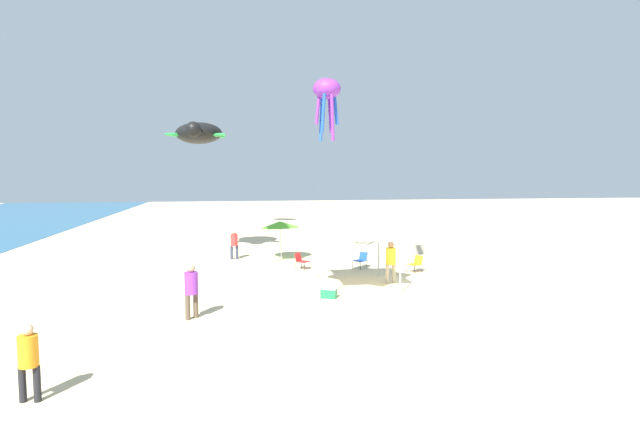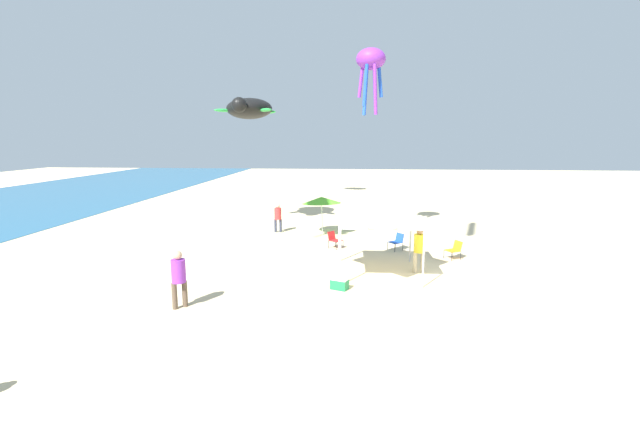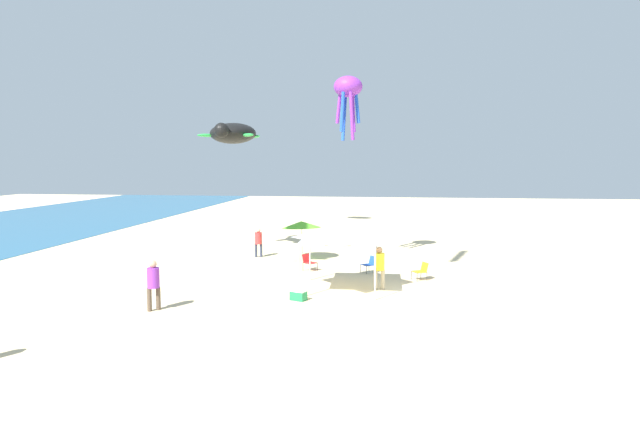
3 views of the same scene
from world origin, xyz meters
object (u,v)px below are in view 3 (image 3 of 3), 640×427
canopy_tent (340,234)px  person_far_stroller (258,240)px  kite_octopus_purple (348,90)px  person_kite_handler (153,281)px  kite_turtle_black (233,133)px  folding_chair_left_of_tent (370,263)px  folding_chair_near_cooler (421,270)px  beach_umbrella (301,225)px  person_near_umbrella (379,265)px  folding_chair_facing_ocean (309,261)px  cooler_box (298,295)px

canopy_tent → person_far_stroller: bearing=36.1°
person_far_stroller → kite_octopus_purple: size_ratio=0.49×
person_kite_handler → canopy_tent: bearing=169.6°
person_far_stroller → kite_turtle_black: (1.99, 2.02, 6.19)m
canopy_tent → folding_chair_left_of_tent: size_ratio=4.32×
person_kite_handler → person_far_stroller: bearing=-139.0°
folding_chair_near_cooler → kite_octopus_purple: (4.32, 3.82, 8.84)m
canopy_tent → kite_octopus_purple: bearing=2.0°
beach_umbrella → person_near_umbrella: beach_umbrella is taller
kite_octopus_purple → folding_chair_left_of_tent: bearing=116.3°
canopy_tent → person_near_umbrella: 2.14m
person_far_stroller → kite_octopus_purple: 9.83m
beach_umbrella → person_kite_handler: (-11.31, 3.71, -0.85)m
person_far_stroller → folding_chair_facing_ocean: bearing=-47.6°
person_far_stroller → kite_turtle_black: 6.80m
folding_chair_near_cooler → person_near_umbrella: size_ratio=0.44×
person_kite_handler → kite_octopus_purple: bearing=-163.4°
person_kite_handler → cooler_box: bearing=160.0°
folding_chair_near_cooler → cooler_box: folding_chair_near_cooler is taller
beach_umbrella → folding_chair_near_cooler: 8.08m
canopy_tent → folding_chair_left_of_tent: bearing=-16.5°
person_far_stroller → kite_turtle_black: kite_turtle_black is taller
canopy_tent → person_far_stroller: (7.41, 5.41, -1.43)m
canopy_tent → kite_turtle_black: size_ratio=0.84×
canopy_tent → person_far_stroller: size_ratio=2.11×
folding_chair_facing_ocean → cooler_box: bearing=-136.6°
cooler_box → person_near_umbrella: 3.98m
person_near_umbrella → kite_turtle_black: 14.29m
person_kite_handler → kite_octopus_purple: (10.98, -6.32, 8.20)m
person_far_stroller → kite_octopus_purple: bearing=-10.1°
folding_chair_near_cooler → folding_chair_facing_ocean: same height
folding_chair_left_of_tent → folding_chair_facing_ocean: bearing=-131.1°
folding_chair_near_cooler → kite_octopus_purple: bearing=-167.4°
canopy_tent → beach_umbrella: canopy_tent is taller
cooler_box → folding_chair_facing_ocean: bearing=4.8°
folding_chair_facing_ocean → canopy_tent: bearing=-114.9°
cooler_box → person_kite_handler: person_kite_handler is taller
canopy_tent → beach_umbrella: size_ratio=1.58×
person_near_umbrella → kite_octopus_purple: 10.65m
canopy_tent → cooler_box: (-2.05, 1.47, -2.21)m
kite_octopus_purple → beach_umbrella: bearing=-5.8°
folding_chair_left_of_tent → kite_turtle_black: (5.59, 8.55, 6.69)m
canopy_tent → folding_chair_left_of_tent: (3.81, -1.13, -1.94)m
beach_umbrella → cooler_box: 9.38m
folding_chair_near_cooler → folding_chair_left_of_tent: same height
folding_chair_near_cooler → canopy_tent: bearing=-85.0°
folding_chair_left_of_tent → folding_chair_facing_ocean: same height
beach_umbrella → kite_octopus_purple: size_ratio=0.65×
folding_chair_near_cooler → kite_octopus_purple: kite_octopus_purple is taller
folding_chair_left_of_tent → person_far_stroller: bearing=-157.1°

